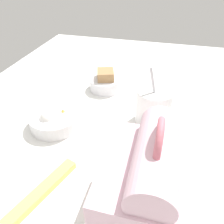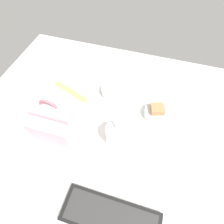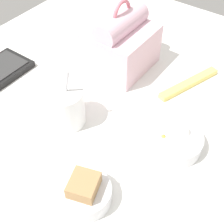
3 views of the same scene
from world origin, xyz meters
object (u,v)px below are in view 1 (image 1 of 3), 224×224
Objects in this scene: soup_cup at (153,106)px; bento_bowl_sandwich at (106,82)px; lunch_bag at (151,184)px; chopstick_case at (35,198)px; bento_bowl_snacks at (55,119)px.

soup_cup is 1.52× the size of bento_bowl_sandwich.
chopstick_case is (3.63, -20.89, -6.84)cm from lunch_bag.
bento_bowl_sandwich is 44.30cm from chopstick_case.
soup_cup is at bearing 50.96° from bento_bowl_sandwich.
chopstick_case is at bearing -32.12° from soup_cup.
soup_cup reaches higher than bento_bowl_snacks.
bento_bowl_snacks is 0.66× the size of chopstick_case.
bento_bowl_sandwich is (-14.12, -17.41, -2.61)cm from soup_cup.
soup_cup is (-26.49, -1.97, -2.46)cm from lunch_bag.
bento_bowl_snacks is at bearing -71.49° from soup_cup.
bento_bowl_sandwich is at bearing -154.48° from lunch_bag.
bento_bowl_snacks is (22.59, -7.90, -0.47)cm from bento_bowl_sandwich.
soup_cup is at bearing -175.74° from lunch_bag.
chopstick_case is at bearing -80.14° from lunch_bag.
lunch_bag is 45.28cm from bento_bowl_sandwich.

